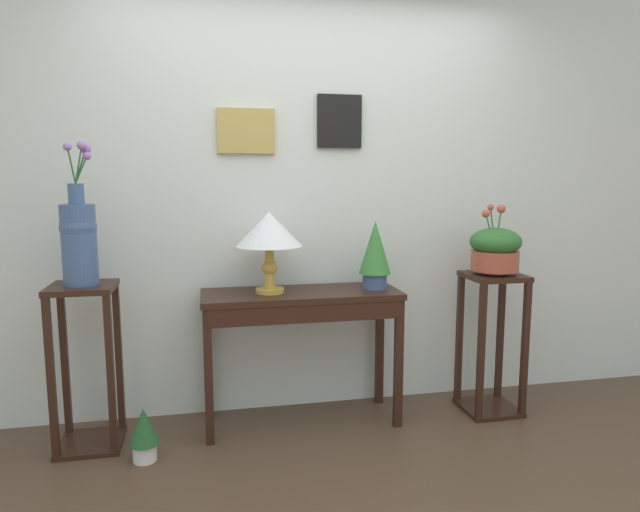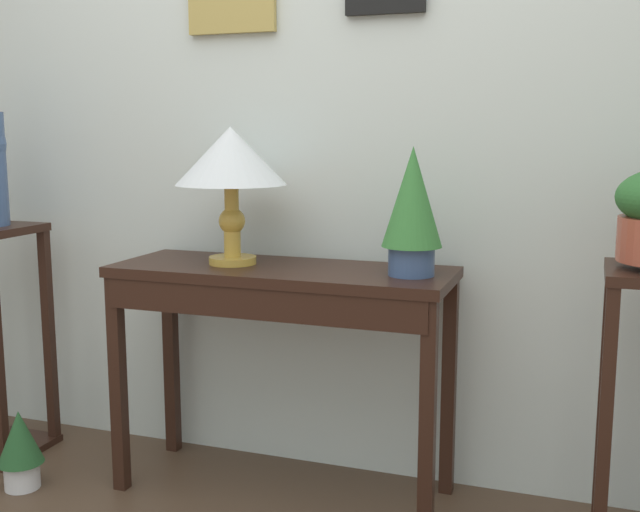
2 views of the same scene
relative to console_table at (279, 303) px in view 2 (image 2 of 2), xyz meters
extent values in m
cube|color=silver|center=(0.07, 0.32, 0.73)|extent=(9.00, 0.10, 2.80)
cube|color=black|center=(0.00, 0.02, 0.10)|extent=(1.14, 0.42, 0.03)
cube|color=black|center=(0.00, -0.17, 0.03)|extent=(1.07, 0.03, 0.10)
cube|color=black|center=(-0.54, -0.15, -0.29)|extent=(0.04, 0.04, 0.76)
cube|color=black|center=(0.54, -0.15, -0.29)|extent=(0.05, 0.04, 0.76)
cube|color=black|center=(-0.54, 0.20, -0.29)|extent=(0.04, 0.04, 0.76)
cube|color=black|center=(0.54, 0.20, -0.29)|extent=(0.05, 0.04, 0.76)
cylinder|color=gold|center=(-0.18, 0.02, 0.13)|extent=(0.16, 0.16, 0.02)
cylinder|color=gold|center=(-0.18, 0.02, 0.20)|extent=(0.06, 0.06, 0.12)
sphere|color=gold|center=(-0.18, 0.02, 0.27)|extent=(0.09, 0.09, 0.09)
cylinder|color=gold|center=(-0.18, 0.02, 0.33)|extent=(0.05, 0.05, 0.12)
cone|color=silver|center=(-0.18, 0.02, 0.48)|extent=(0.37, 0.37, 0.19)
cylinder|color=#3D5684|center=(0.44, 0.02, 0.16)|extent=(0.14, 0.14, 0.09)
cone|color=#387A38|center=(0.44, 0.02, 0.36)|extent=(0.19, 0.19, 0.31)
cube|color=black|center=(-1.17, -0.04, -0.66)|extent=(0.33, 0.33, 0.03)
cube|color=black|center=(-1.02, 0.11, -0.23)|extent=(0.04, 0.04, 0.83)
cube|color=black|center=(1.02, -0.20, -0.24)|extent=(0.03, 0.03, 0.81)
cube|color=black|center=(1.02, 0.09, -0.24)|extent=(0.03, 0.04, 0.81)
cylinder|color=silver|center=(-0.87, -0.27, -0.62)|extent=(0.12, 0.12, 0.10)
cone|color=#235128|center=(-0.87, -0.27, -0.48)|extent=(0.16, 0.16, 0.19)
camera|label=1|loc=(-0.53, -3.06, 0.77)|focal=31.13mm
camera|label=2|loc=(0.96, -2.30, 0.56)|focal=43.23mm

